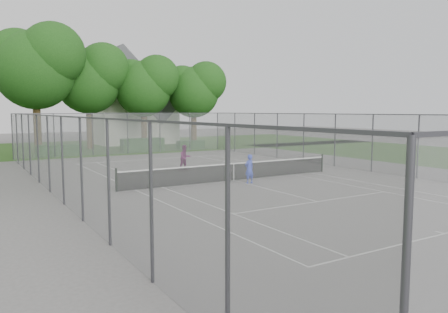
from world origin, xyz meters
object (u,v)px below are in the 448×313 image
house (133,106)px  woman_player (185,158)px  girl_player (249,169)px  tennis_net (234,171)px

house → woman_player: 24.45m
woman_player → girl_player: bearing=-87.1°
girl_player → house: bearing=-105.4°
house → girl_player: size_ratio=7.09×
house → girl_player: (-4.53, -29.83, -3.53)m
house → girl_player: 30.37m
tennis_net → house: house is taller
girl_player → tennis_net: bearing=-88.5°
tennis_net → woman_player: bearing=95.0°
tennis_net → girl_player: girl_player is taller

